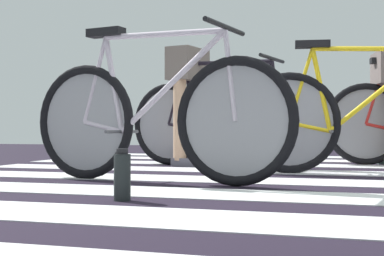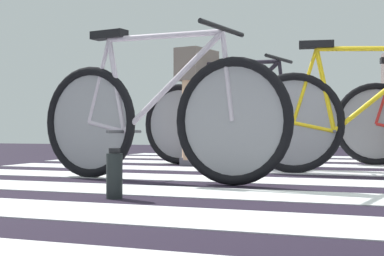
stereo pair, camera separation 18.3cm
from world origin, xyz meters
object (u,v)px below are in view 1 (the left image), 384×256
at_px(bicycle_3_of_4, 221,120).
at_px(water_bottle, 122,176).
at_px(bicycle_2_of_4, 364,119).
at_px(cyclist_3_of_4, 188,90).
at_px(bicycle_1_of_4, 154,117).

relative_size(bicycle_3_of_4, water_bottle, 7.52).
xyz_separation_m(bicycle_2_of_4, water_bottle, (-1.02, -1.80, -0.28)).
xyz_separation_m(bicycle_2_of_4, bicycle_3_of_4, (-1.14, 0.51, 0.00)).
xyz_separation_m(bicycle_2_of_4, cyclist_3_of_4, (-1.45, 0.58, 0.27)).
relative_size(bicycle_1_of_4, bicycle_3_of_4, 1.00).
distance_m(bicycle_1_of_4, bicycle_2_of_4, 1.53).
relative_size(cyclist_3_of_4, water_bottle, 4.43).
distance_m(bicycle_1_of_4, cyclist_3_of_4, 1.59).
height_order(bicycle_1_of_4, bicycle_3_of_4, same).
height_order(cyclist_3_of_4, water_bottle, cyclist_3_of_4).
bearing_deg(cyclist_3_of_4, bicycle_1_of_4, -68.67).
bearing_deg(bicycle_2_of_4, water_bottle, -127.12).
height_order(bicycle_1_of_4, water_bottle, bicycle_1_of_4).
xyz_separation_m(bicycle_1_of_4, bicycle_2_of_4, (1.18, 0.97, 0.00)).
distance_m(bicycle_1_of_4, bicycle_3_of_4, 1.48).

